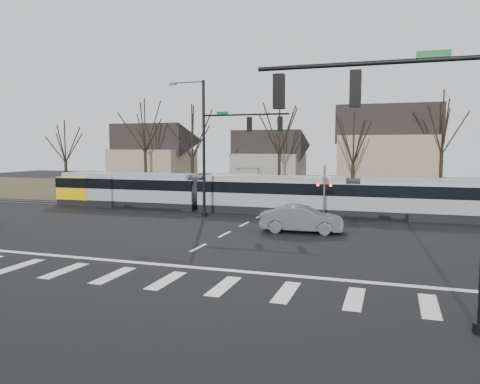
% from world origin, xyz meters
% --- Properties ---
extents(ground, '(140.00, 140.00, 0.00)m').
position_xyz_m(ground, '(0.00, 0.00, 0.00)').
color(ground, black).
extents(grass_verge, '(140.00, 28.00, 0.01)m').
position_xyz_m(grass_verge, '(0.00, 32.00, 0.01)').
color(grass_verge, '#38331E').
rests_on(grass_verge, ground).
extents(crosswalk, '(27.00, 2.60, 0.01)m').
position_xyz_m(crosswalk, '(0.00, -4.00, 0.01)').
color(crosswalk, silver).
rests_on(crosswalk, ground).
extents(stop_line, '(28.00, 0.35, 0.01)m').
position_xyz_m(stop_line, '(0.00, -1.80, 0.01)').
color(stop_line, silver).
rests_on(stop_line, ground).
extents(lane_dashes, '(0.18, 30.00, 0.01)m').
position_xyz_m(lane_dashes, '(0.00, 16.00, 0.01)').
color(lane_dashes, silver).
rests_on(lane_dashes, ground).
extents(rail_pair, '(90.00, 1.52, 0.06)m').
position_xyz_m(rail_pair, '(0.00, 15.80, 0.03)').
color(rail_pair, '#59595E').
rests_on(rail_pair, ground).
extents(tram, '(39.37, 2.92, 2.98)m').
position_xyz_m(tram, '(0.48, 16.00, 1.63)').
color(tram, gray).
rests_on(tram, ground).
extents(sedan, '(2.56, 5.32, 1.66)m').
position_xyz_m(sedan, '(4.29, 8.13, 0.83)').
color(sedan, '#53575B').
rests_on(sedan, ground).
extents(signal_pole_near_right, '(6.72, 0.44, 8.00)m').
position_xyz_m(signal_pole_near_right, '(10.11, -6.00, 5.17)').
color(signal_pole_near_right, black).
rests_on(signal_pole_near_right, ground).
extents(signal_pole_far, '(9.28, 0.44, 10.20)m').
position_xyz_m(signal_pole_far, '(-2.41, 12.50, 5.70)').
color(signal_pole_far, black).
rests_on(signal_pole_far, ground).
extents(rail_crossing_signal, '(1.08, 0.36, 4.00)m').
position_xyz_m(rail_crossing_signal, '(5.00, 12.79, 1.89)').
color(rail_crossing_signal, '#59595B').
rests_on(rail_crossing_signal, ground).
extents(tree_row, '(59.20, 7.20, 10.00)m').
position_xyz_m(tree_row, '(2.00, 26.00, 5.00)').
color(tree_row, black).
rests_on(tree_row, ground).
extents(house_a, '(9.72, 8.64, 8.60)m').
position_xyz_m(house_a, '(-20.00, 34.00, 4.46)').
color(house_a, gray).
rests_on(house_a, ground).
extents(house_b, '(8.64, 7.56, 7.65)m').
position_xyz_m(house_b, '(-5.00, 36.00, 3.97)').
color(house_b, gray).
rests_on(house_b, ground).
extents(house_c, '(10.80, 8.64, 10.10)m').
position_xyz_m(house_c, '(9.00, 33.00, 5.23)').
color(house_c, gray).
rests_on(house_c, ground).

